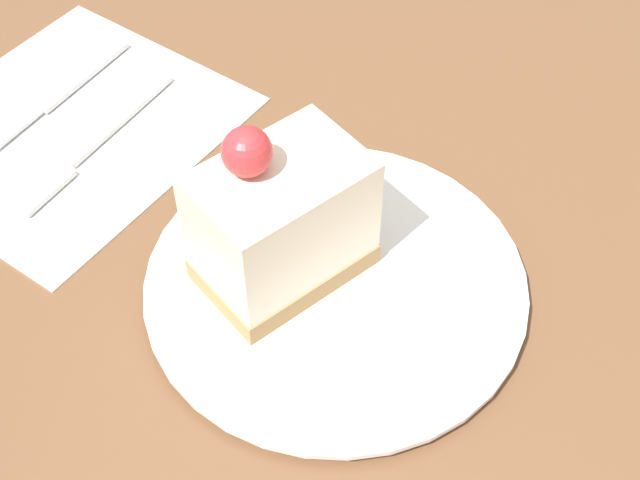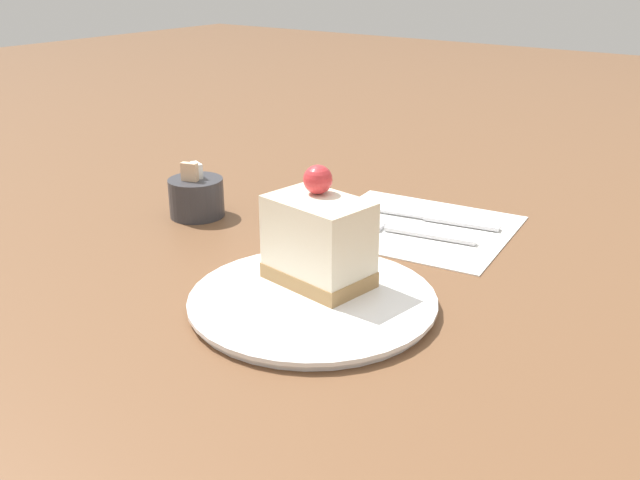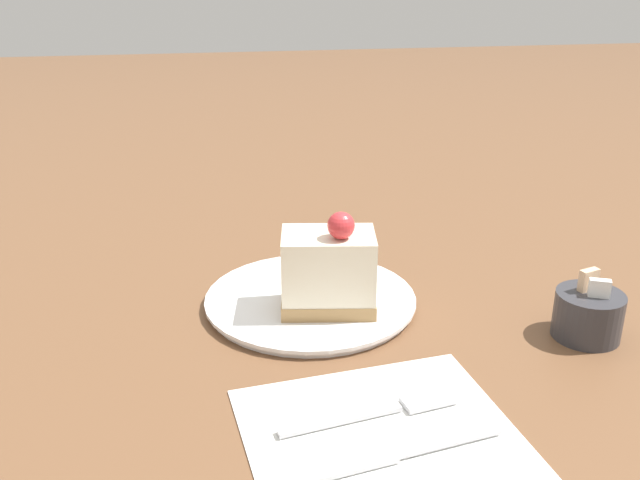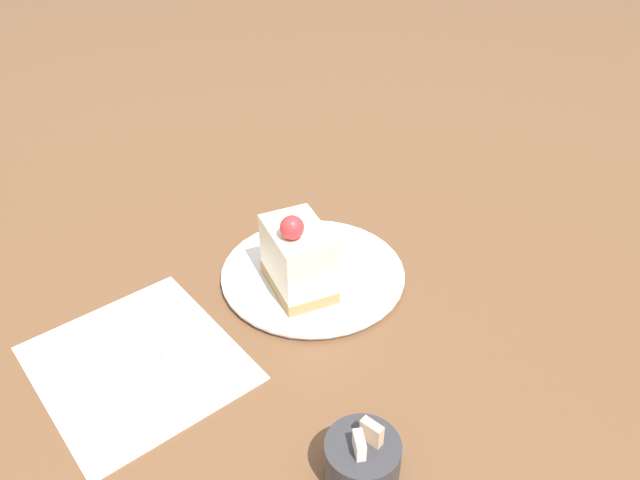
# 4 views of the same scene
# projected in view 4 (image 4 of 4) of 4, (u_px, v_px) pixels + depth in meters

# --- Properties ---
(ground_plane) EXTENTS (4.00, 4.00, 0.00)m
(ground_plane) POSITION_uv_depth(u_px,v_px,m) (335.00, 265.00, 0.80)
(ground_plane) COLOR brown
(plate) EXTENTS (0.23, 0.23, 0.01)m
(plate) POSITION_uv_depth(u_px,v_px,m) (313.00, 274.00, 0.77)
(plate) COLOR white
(plate) RESTS_ON ground_plane
(cake_slice) EXTENTS (0.08, 0.10, 0.11)m
(cake_slice) POSITION_uv_depth(u_px,v_px,m) (298.00, 258.00, 0.72)
(cake_slice) COLOR #AD8451
(cake_slice) RESTS_ON plate
(napkin) EXTENTS (0.22, 0.24, 0.00)m
(napkin) POSITION_uv_depth(u_px,v_px,m) (137.00, 362.00, 0.66)
(napkin) COLOR white
(napkin) RESTS_ON ground_plane
(fork) EXTENTS (0.04, 0.15, 0.00)m
(fork) POSITION_uv_depth(u_px,v_px,m) (167.00, 355.00, 0.66)
(fork) COLOR silver
(fork) RESTS_ON napkin
(knife) EXTENTS (0.04, 0.18, 0.00)m
(knife) POSITION_uv_depth(u_px,v_px,m) (105.00, 363.00, 0.65)
(knife) COLOR silver
(knife) RESTS_ON napkin
(sugar_bowl) EXTENTS (0.07, 0.07, 0.07)m
(sugar_bowl) POSITION_uv_depth(u_px,v_px,m) (362.00, 461.00, 0.54)
(sugar_bowl) COLOR #333338
(sugar_bowl) RESTS_ON ground_plane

